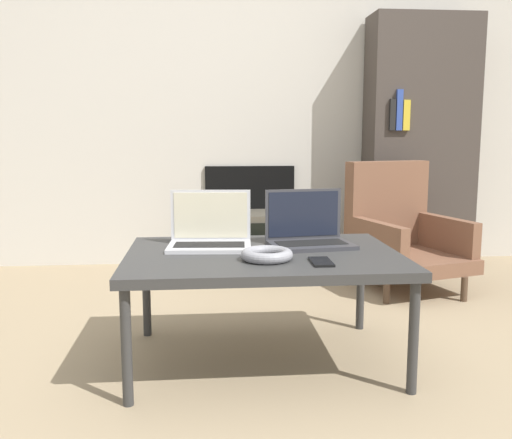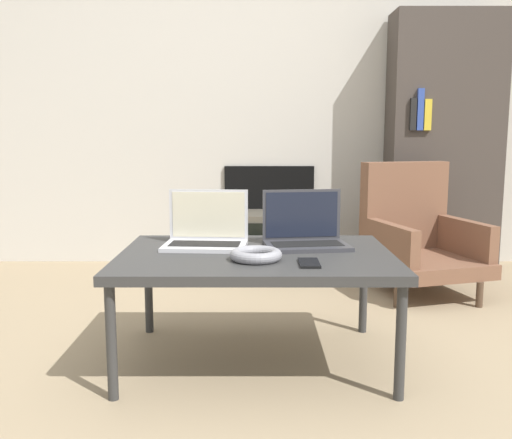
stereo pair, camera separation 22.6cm
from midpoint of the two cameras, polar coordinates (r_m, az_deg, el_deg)
ground_plane at (r=1.98m, az=3.44°, el=-18.40°), size 14.00×14.00×0.00m
wall_back at (r=3.98m, az=1.69°, el=14.27°), size 7.00×0.08×2.60m
table at (r=2.22m, az=2.93°, el=-4.19°), size 1.05×0.75×0.44m
laptop_left at (r=2.33m, az=-2.23°, el=-1.45°), size 0.34×0.24×0.23m
laptop_right at (r=2.35m, az=7.68°, el=-1.44°), size 0.36×0.26×0.23m
headphones at (r=2.08m, az=3.01°, el=-3.56°), size 0.19×0.19×0.04m
phone at (r=2.04m, az=8.52°, el=-4.36°), size 0.07×0.14×0.01m
tv at (r=3.79m, az=3.09°, el=-2.15°), size 0.54×0.38×0.38m
armchair at (r=3.42m, az=17.58°, el=-1.44°), size 0.68×0.72×0.73m
bookshelf at (r=3.99m, az=19.76°, el=7.19°), size 0.71×0.32×1.66m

